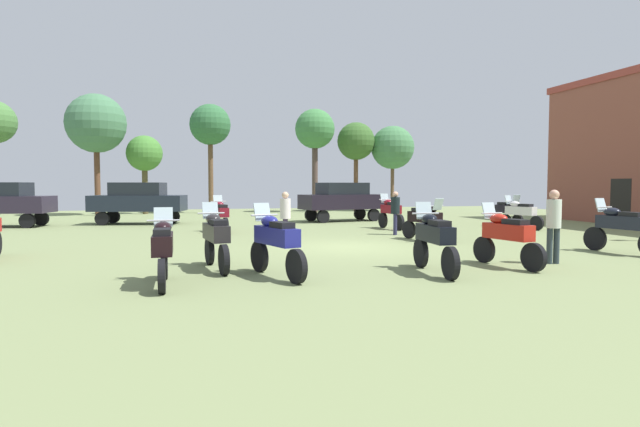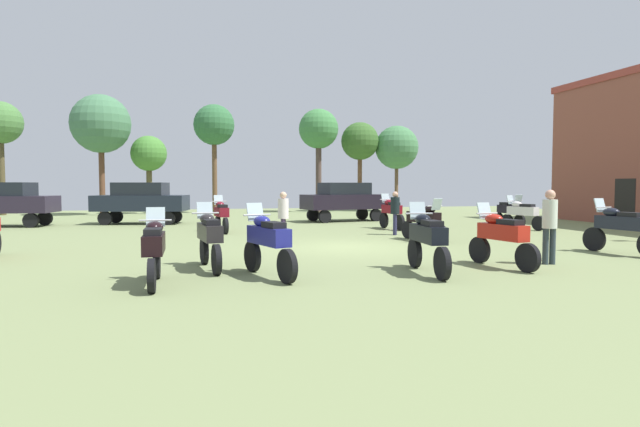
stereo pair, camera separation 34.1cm
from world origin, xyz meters
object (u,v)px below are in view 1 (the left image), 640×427
(car_3, at_px, (138,200))
(tree_6, at_px, (144,154))
(motorcycle_1, at_px, (621,227))
(tree_3, at_px, (356,142))
(motorcycle_12, at_px, (520,212))
(motorcycle_5, at_px, (391,212))
(motorcycle_10, at_px, (434,239))
(person_1, at_px, (285,214))
(motorcycle_7, at_px, (216,237))
(motorcycle_4, at_px, (221,214))
(tree_5, at_px, (315,131))
(motorcycle_11, at_px, (507,236))
(motorcycle_6, at_px, (425,220))
(motorcycle_9, at_px, (507,211))
(motorcycle_13, at_px, (163,248))
(motorcycle_8, at_px, (276,241))
(person_3, at_px, (395,210))
(car_2, at_px, (342,199))
(tree_2, at_px, (96,124))
(person_2, at_px, (554,220))
(tree_8, at_px, (393,148))
(tree_4, at_px, (210,126))

(car_3, relative_size, tree_6, 0.90)
(motorcycle_1, xyz_separation_m, tree_3, (0.17, 23.51, 4.18))
(motorcycle_12, bearing_deg, tree_6, 119.06)
(motorcycle_5, bearing_deg, motorcycle_10, -113.34)
(person_1, bearing_deg, motorcycle_7, 168.84)
(motorcycle_1, xyz_separation_m, tree_6, (-14.16, 23.56, 3.09))
(motorcycle_5, relative_size, motorcycle_7, 0.95)
(motorcycle_4, relative_size, tree_5, 0.30)
(motorcycle_1, height_order, motorcycle_11, motorcycle_1)
(motorcycle_6, distance_m, motorcycle_11, 5.64)
(motorcycle_9, height_order, motorcycle_13, motorcycle_9)
(motorcycle_9, relative_size, tree_6, 0.42)
(motorcycle_7, relative_size, car_3, 0.50)
(motorcycle_4, height_order, motorcycle_6, motorcycle_4)
(motorcycle_1, distance_m, motorcycle_11, 4.59)
(motorcycle_4, distance_m, tree_5, 16.43)
(motorcycle_5, relative_size, motorcycle_8, 0.96)
(motorcycle_4, bearing_deg, tree_5, 53.54)
(motorcycle_11, xyz_separation_m, person_3, (0.50, 7.76, 0.23))
(motorcycle_13, bearing_deg, motorcycle_11, 1.90)
(motorcycle_7, height_order, person_1, person_1)
(motorcycle_5, distance_m, motorcycle_6, 4.62)
(motorcycle_1, height_order, tree_5, tree_5)
(motorcycle_12, height_order, car_2, car_2)
(motorcycle_11, height_order, car_3, car_3)
(tree_5, bearing_deg, motorcycle_10, -98.02)
(tree_2, bearing_deg, motorcycle_1, -53.25)
(motorcycle_1, height_order, person_2, person_2)
(tree_8, bearing_deg, person_2, -103.67)
(motorcycle_10, xyz_separation_m, tree_5, (3.46, 24.57, 4.86))
(tree_8, bearing_deg, tree_2, -178.11)
(person_2, xyz_separation_m, tree_2, (-13.80, 23.68, 4.56))
(motorcycle_12, distance_m, tree_5, 17.00)
(motorcycle_12, distance_m, tree_8, 16.14)
(motorcycle_13, height_order, tree_3, tree_3)
(motorcycle_7, xyz_separation_m, motorcycle_10, (4.51, -1.66, 0.01))
(motorcycle_13, bearing_deg, tree_5, 69.18)
(motorcycle_1, height_order, tree_6, tree_6)
(person_1, height_order, tree_5, tree_5)
(motorcycle_4, bearing_deg, motorcycle_5, -9.88)
(motorcycle_1, height_order, motorcycle_10, motorcycle_1)
(motorcycle_12, bearing_deg, person_1, 178.81)
(motorcycle_1, distance_m, tree_8, 23.72)
(motorcycle_13, xyz_separation_m, person_1, (3.49, 6.15, 0.26))
(person_2, bearing_deg, motorcycle_12, 68.90)
(motorcycle_7, height_order, car_2, car_2)
(car_2, relative_size, tree_5, 0.64)
(motorcycle_5, height_order, tree_4, tree_4)
(car_3, xyz_separation_m, tree_3, (13.97, 8.98, 3.76))
(motorcycle_6, relative_size, tree_5, 0.31)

